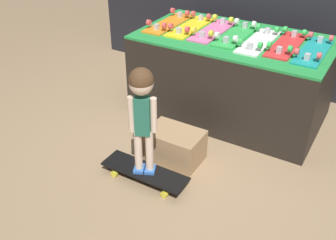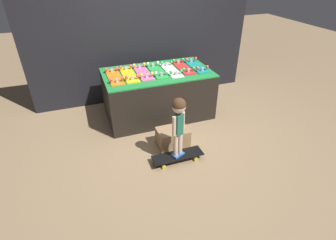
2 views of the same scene
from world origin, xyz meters
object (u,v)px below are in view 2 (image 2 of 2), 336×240
at_px(skateboard_white_on_rack, 171,70).
at_px(child, 179,117).
at_px(skateboard_on_floor, 178,156).
at_px(skateboard_yellow_on_rack, 129,74).
at_px(skateboard_green_on_rack, 157,70).
at_px(skateboard_orange_on_rack, 114,76).
at_px(skateboard_teal_on_rack, 196,66).
at_px(storage_box, 173,137).
at_px(skateboard_pink_on_rack, 143,72).
at_px(skateboard_red_on_rack, 183,67).

height_order(skateboard_white_on_rack, child, child).
bearing_deg(skateboard_on_floor, skateboard_yellow_on_rack, 103.81).
bearing_deg(skateboard_green_on_rack, skateboard_orange_on_rack, -178.68).
distance_m(skateboard_green_on_rack, skateboard_teal_on_rack, 0.68).
relative_size(skateboard_orange_on_rack, storage_box, 1.51).
distance_m(skateboard_orange_on_rack, skateboard_pink_on_rack, 0.45).
relative_size(skateboard_white_on_rack, storage_box, 1.51).
relative_size(skateboard_white_on_rack, skateboard_on_floor, 0.97).
relative_size(skateboard_yellow_on_rack, skateboard_green_on_rack, 1.00).
bearing_deg(child, skateboard_pink_on_rack, 69.67).
xyz_separation_m(skateboard_yellow_on_rack, skateboard_teal_on_rack, (1.13, -0.02, 0.00)).
relative_size(skateboard_orange_on_rack, skateboard_yellow_on_rack, 1.00).
relative_size(skateboard_yellow_on_rack, skateboard_on_floor, 0.97).
height_order(skateboard_yellow_on_rack, skateboard_red_on_rack, same).
bearing_deg(skateboard_on_floor, skateboard_red_on_rack, 65.33).
bearing_deg(skateboard_pink_on_rack, skateboard_red_on_rack, -0.31).
distance_m(skateboard_green_on_rack, child, 1.30).
bearing_deg(skateboard_teal_on_rack, skateboard_red_on_rack, 173.13).
relative_size(child, storage_box, 1.91).
bearing_deg(skateboard_orange_on_rack, skateboard_red_on_rack, 1.03).
bearing_deg(skateboard_orange_on_rack, skateboard_on_floor, -66.87).
bearing_deg(skateboard_pink_on_rack, skateboard_on_floor, -86.09).
distance_m(skateboard_white_on_rack, child, 1.30).
bearing_deg(skateboard_on_floor, skateboard_white_on_rack, 73.62).
height_order(skateboard_green_on_rack, skateboard_red_on_rack, same).
distance_m(skateboard_red_on_rack, child, 1.42).
xyz_separation_m(skateboard_pink_on_rack, child, (0.09, -1.29, -0.11)).
xyz_separation_m(skateboard_orange_on_rack, child, (0.54, -1.27, -0.11)).
height_order(skateboard_green_on_rack, skateboard_white_on_rack, same).
xyz_separation_m(skateboard_red_on_rack, skateboard_teal_on_rack, (0.23, -0.03, 0.00)).
distance_m(skateboard_green_on_rack, skateboard_red_on_rack, 0.45).
bearing_deg(skateboard_white_on_rack, skateboard_red_on_rack, 11.47).
height_order(skateboard_pink_on_rack, skateboard_teal_on_rack, same).
height_order(skateboard_yellow_on_rack, skateboard_white_on_rack, same).
bearing_deg(child, skateboard_red_on_rack, 41.09).
relative_size(skateboard_red_on_rack, storage_box, 1.51).
height_order(skateboard_white_on_rack, skateboard_teal_on_rack, same).
xyz_separation_m(skateboard_white_on_rack, skateboard_teal_on_rack, (0.45, 0.02, 0.00)).
height_order(skateboard_green_on_rack, skateboard_on_floor, skateboard_green_on_rack).
distance_m(skateboard_pink_on_rack, skateboard_white_on_rack, 0.46).
height_order(skateboard_pink_on_rack, skateboard_on_floor, skateboard_pink_on_rack).
bearing_deg(skateboard_orange_on_rack, skateboard_white_on_rack, -1.61).
bearing_deg(skateboard_yellow_on_rack, child, -76.19).
distance_m(skateboard_yellow_on_rack, skateboard_green_on_rack, 0.45).
xyz_separation_m(skateboard_teal_on_rack, skateboard_on_floor, (-0.82, -1.26, -0.71)).
height_order(skateboard_orange_on_rack, skateboard_white_on_rack, same).
bearing_deg(child, skateboard_teal_on_rack, 32.78).
bearing_deg(skateboard_pink_on_rack, skateboard_white_on_rack, -6.25).
distance_m(skateboard_yellow_on_rack, skateboard_red_on_rack, 0.91).
bearing_deg(skateboard_pink_on_rack, skateboard_teal_on_rack, -1.96).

